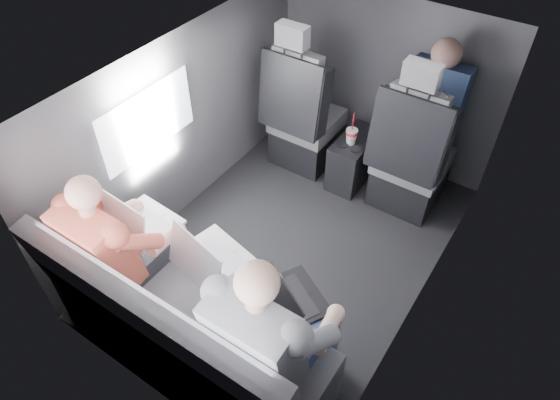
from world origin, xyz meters
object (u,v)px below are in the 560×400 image
Objects in this scene: passenger_rear_left at (123,247)px; passenger_front_right at (434,104)px; soda_cup at (351,136)px; laptop_black at (292,299)px; laptop_white at (139,221)px; front_seat_right at (410,163)px; rear_bench at (186,334)px; laptop_silver at (210,258)px; front_seat_left at (303,122)px; center_console at (354,159)px; passenger_rear_right at (273,335)px.

passenger_rear_left is 2.27m from passenger_front_right.
laptop_black is (0.48, -1.56, 0.16)m from soda_cup.
laptop_white reaches higher than laptop_black.
front_seat_right reaches higher than passenger_rear_left.
passenger_rear_left reaches higher than soda_cup.
front_seat_right is 0.79× the size of rear_bench.
laptop_silver reaches higher than laptop_white.
laptop_silver is (-0.03, 0.29, 0.33)m from rear_bench.
front_seat_left is 1.07× the size of passenger_rear_left.
front_seat_right reaches higher than laptop_silver.
laptop_silver is at bearing -90.71° from soda_cup.
laptop_silver reaches higher than soda_cup.
passenger_rear_left is (0.05, -0.17, -0.03)m from laptop_white.
passenger_rear_right is at bearing -74.66° from center_console.
passenger_rear_right is at bearing -19.59° from laptop_silver.
rear_bench is at bearing -169.39° from passenger_rear_right.
laptop_black is 0.35× the size of passenger_rear_right.
front_seat_right reaches higher than passenger_front_right.
passenger_front_right is (0.99, 1.89, 0.11)m from laptop_white.
laptop_silver is (0.51, 0.02, 0.00)m from laptop_white.
center_console is 0.39× the size of passenger_rear_right.
laptop_white is at bearing -93.02° from front_seat_left.
passenger_rear_left is at bearing -157.44° from laptop_silver.
laptop_white is at bearing -121.15° from front_seat_right.
front_seat_left is at bearing 117.90° from passenger_rear_right.
front_seat_right is 1.61m from laptop_black.
rear_bench is 1.88m from soda_cup.
rear_bench is 0.58m from passenger_rear_left.
rear_bench is 0.44m from laptop_silver.
passenger_rear_left is at bearing -74.75° from laptop_white.
rear_bench is 1.99× the size of passenger_front_right.
front_seat_left is at bearing 88.78° from passenger_rear_left.
rear_bench is at bearing -101.79° from passenger_front_right.
soda_cup is 1.84m from passenger_rear_left.
rear_bench is at bearing -89.66° from soda_cup.
soda_cup is at bearing 71.82° from laptop_white.
laptop_silver is at bearing -91.06° from center_console.
center_console is 1.81m from laptop_white.
soda_cup is at bearing 89.29° from laptop_silver.
passenger_front_right is at bearing 15.98° from front_seat_left.
passenger_front_right is (0.00, 0.26, 0.35)m from front_seat_right.
front_seat_right is 0.49m from center_console.
laptop_black is 0.98m from passenger_rear_left.
passenger_rear_left reaches higher than rear_bench.
center_console is at bearing 81.35° from soda_cup.
laptop_white is (-0.09, -1.63, 0.24)m from front_seat_left.
center_console is at bearing -154.19° from passenger_front_right.
rear_bench is at bearing -90.00° from center_console.
front_seat_right is 2.88× the size of laptop_silver.
passenger_front_right is at bearing 25.81° from center_console.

